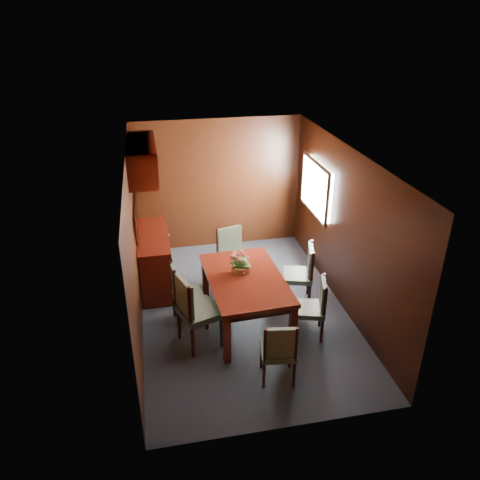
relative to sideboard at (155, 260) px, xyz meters
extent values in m
plane|color=#303842|center=(1.25, -1.00, -0.45)|extent=(4.50, 4.50, 0.00)
cube|color=black|center=(-0.25, -1.00, 0.75)|extent=(0.02, 4.50, 2.40)
cube|color=black|center=(2.75, -1.00, 0.75)|extent=(0.02, 4.50, 2.40)
cube|color=black|center=(1.25, 1.25, 0.75)|extent=(3.00, 0.02, 2.40)
cube|color=black|center=(1.25, -3.25, 0.75)|extent=(3.00, 0.02, 2.40)
cube|color=black|center=(1.25, -1.00, 1.95)|extent=(3.00, 4.50, 0.02)
cube|color=white|center=(2.73, 0.10, 1.00)|extent=(0.14, 1.10, 0.80)
cube|color=#B2B2B7|center=(2.66, 0.10, 1.00)|extent=(0.04, 1.20, 0.90)
cube|color=black|center=(-0.22, 0.00, 0.83)|extent=(0.03, 1.36, 0.41)
cube|color=silver|center=(-0.20, 0.00, 0.83)|extent=(0.01, 1.30, 0.35)
cube|color=#380D07|center=(-0.05, 0.00, 1.68)|extent=(0.40, 1.40, 0.50)
cube|color=#380D07|center=(0.00, 0.00, 0.00)|extent=(0.48, 1.40, 0.90)
cube|color=#380D07|center=(0.81, -2.08, -0.10)|extent=(0.10, 0.10, 0.70)
cube|color=#380D07|center=(1.69, -2.03, -0.10)|extent=(0.10, 0.10, 0.70)
cube|color=#380D07|center=(0.73, -0.59, -0.10)|extent=(0.10, 0.10, 0.70)
cube|color=#380D07|center=(1.61, -0.54, -0.10)|extent=(0.10, 0.10, 0.70)
cube|color=black|center=(1.21, -1.31, 0.20)|extent=(0.97, 1.54, 0.10)
cube|color=#380D07|center=(1.21, -1.31, 0.28)|extent=(1.10, 1.67, 0.06)
cylinder|color=black|center=(0.25, -1.48, -0.23)|extent=(0.05, 0.05, 0.43)
cylinder|color=black|center=(0.39, -1.90, -0.23)|extent=(0.05, 0.05, 0.43)
cylinder|color=black|center=(0.65, -1.34, -0.23)|extent=(0.05, 0.05, 0.43)
cylinder|color=black|center=(0.79, -1.77, -0.23)|extent=(0.05, 0.05, 0.43)
cube|color=#566C52|center=(0.52, -1.62, 0.05)|extent=(0.63, 0.64, 0.09)
cylinder|color=black|center=(0.24, -1.48, 0.34)|extent=(0.05, 0.05, 0.58)
cylinder|color=black|center=(0.38, -1.91, 0.34)|extent=(0.05, 0.05, 0.58)
cube|color=#566C52|center=(0.33, -1.69, 0.36)|extent=(0.21, 0.46, 0.49)
cylinder|color=black|center=(0.22, -0.95, -0.27)|extent=(0.04, 0.04, 0.37)
cylinder|color=black|center=(0.28, -1.32, -0.27)|extent=(0.04, 0.04, 0.37)
cylinder|color=black|center=(0.58, -0.90, -0.27)|extent=(0.04, 0.04, 0.37)
cylinder|color=black|center=(0.63, -1.27, -0.27)|extent=(0.04, 0.04, 0.37)
cube|color=#566C52|center=(0.43, -1.11, -0.02)|extent=(0.47, 0.49, 0.08)
cylinder|color=black|center=(0.21, -0.95, 0.22)|extent=(0.04, 0.04, 0.49)
cylinder|color=black|center=(0.27, -1.32, 0.22)|extent=(0.04, 0.04, 0.49)
cube|color=#566C52|center=(0.26, -1.13, 0.24)|extent=(0.11, 0.40, 0.42)
cylinder|color=black|center=(2.13, -1.95, -0.28)|extent=(0.04, 0.04, 0.35)
cylinder|color=black|center=(2.23, -1.60, -0.28)|extent=(0.04, 0.04, 0.35)
cylinder|color=black|center=(1.81, -1.85, -0.28)|extent=(0.04, 0.04, 0.35)
cylinder|color=black|center=(1.91, -1.51, -0.28)|extent=(0.04, 0.04, 0.35)
cube|color=#566C52|center=(2.02, -1.73, -0.05)|extent=(0.49, 0.51, 0.07)
cylinder|color=black|center=(2.14, -1.95, 0.19)|extent=(0.04, 0.04, 0.47)
cylinder|color=black|center=(2.24, -1.61, 0.19)|extent=(0.04, 0.04, 0.47)
cube|color=#566C52|center=(2.17, -1.77, 0.20)|extent=(0.16, 0.38, 0.39)
cylinder|color=black|center=(2.23, -1.14, -0.26)|extent=(0.04, 0.04, 0.38)
cylinder|color=black|center=(2.34, -0.76, -0.26)|extent=(0.04, 0.04, 0.38)
cylinder|color=black|center=(1.87, -1.04, -0.26)|extent=(0.04, 0.04, 0.38)
cylinder|color=black|center=(1.98, -0.66, -0.26)|extent=(0.04, 0.04, 0.38)
cube|color=#566C52|center=(2.11, -0.90, -0.01)|extent=(0.54, 0.55, 0.08)
cylinder|color=black|center=(2.24, -1.14, 0.25)|extent=(0.04, 0.04, 0.51)
cylinder|color=black|center=(2.35, -0.77, 0.25)|extent=(0.04, 0.04, 0.51)
cube|color=#566C52|center=(2.28, -0.95, 0.27)|extent=(0.17, 0.41, 0.43)
cylinder|color=black|center=(1.16, -2.62, -0.27)|extent=(0.04, 0.04, 0.35)
cylinder|color=black|center=(1.52, -2.67, -0.27)|extent=(0.04, 0.04, 0.35)
cylinder|color=black|center=(1.21, -2.28, -0.27)|extent=(0.04, 0.04, 0.35)
cylinder|color=black|center=(1.57, -2.34, -0.27)|extent=(0.04, 0.04, 0.35)
cube|color=#566C52|center=(1.37, -2.48, -0.05)|extent=(0.47, 0.45, 0.07)
cylinder|color=black|center=(1.16, -2.63, 0.19)|extent=(0.04, 0.04, 0.47)
cylinder|color=black|center=(1.52, -2.68, 0.19)|extent=(0.04, 0.04, 0.47)
cube|color=#566C52|center=(1.34, -2.64, 0.21)|extent=(0.38, 0.11, 0.40)
cylinder|color=black|center=(1.40, -0.01, -0.25)|extent=(0.04, 0.04, 0.39)
cylinder|color=black|center=(1.01, -0.13, -0.25)|extent=(0.04, 0.04, 0.39)
cylinder|color=black|center=(1.51, -0.38, -0.25)|extent=(0.04, 0.04, 0.39)
cylinder|color=black|center=(1.12, -0.49, -0.25)|extent=(0.04, 0.04, 0.39)
cube|color=#566C52|center=(1.26, -0.25, 0.00)|extent=(0.57, 0.56, 0.08)
cylinder|color=black|center=(1.39, 0.00, 0.27)|extent=(0.04, 0.04, 0.52)
cylinder|color=black|center=(1.01, -0.12, 0.27)|extent=(0.04, 0.04, 0.52)
cube|color=#566C52|center=(1.21, -0.08, 0.29)|extent=(0.42, 0.18, 0.44)
cylinder|color=#A95E33|center=(1.19, -1.12, 0.35)|extent=(0.28, 0.28, 0.09)
sphere|color=#28541C|center=(1.19, -1.12, 0.42)|extent=(0.21, 0.21, 0.21)
camera|label=1|loc=(0.05, -6.72, 3.65)|focal=35.00mm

